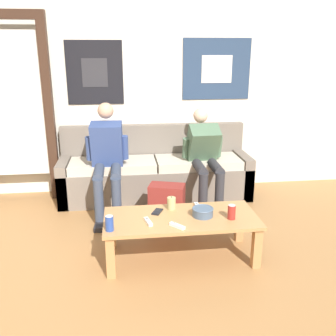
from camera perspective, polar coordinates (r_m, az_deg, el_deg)
ground_plane at (r=2.75m, az=1.01°, el=-21.45°), size 18.00×18.00×0.00m
wall_back at (r=4.71m, az=-3.32°, el=11.89°), size 10.00×0.07×2.55m
door_frame at (r=4.67m, az=-23.30°, el=9.52°), size 1.00×0.10×2.15m
couch at (r=4.59m, az=-1.94°, el=-0.79°), size 2.28×0.67×0.85m
coffee_table at (r=3.23m, az=1.99°, el=-8.40°), size 1.30×0.58×0.38m
person_seated_adult at (r=4.11m, az=-9.27°, el=1.82°), size 0.47×0.84×1.19m
person_seated_teen at (r=4.28m, az=5.62°, el=2.02°), size 0.47×0.93×1.08m
backpack at (r=3.90m, az=-0.20°, el=-5.67°), size 0.40×0.31×0.42m
ceramic_bowl at (r=3.21m, az=5.31°, el=-6.61°), size 0.18×0.18×0.08m
pillar_candle at (r=3.33m, az=0.52°, el=-5.40°), size 0.08×0.08×0.12m
drink_can_blue at (r=2.98m, az=-8.92°, el=-8.32°), size 0.07×0.07×0.12m
drink_can_red at (r=3.18m, az=9.67°, el=-6.63°), size 0.07×0.07×0.12m
game_controller_near_left at (r=3.38m, az=4.53°, el=-5.83°), size 0.04×0.14×0.03m
game_controller_near_right at (r=3.01m, az=1.40°, el=-8.81°), size 0.12×0.13×0.03m
game_controller_far_center at (r=3.09m, az=-3.04°, el=-8.15°), size 0.07×0.15×0.03m
cell_phone at (r=3.28m, az=-1.64°, el=-6.66°), size 0.12×0.15×0.01m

